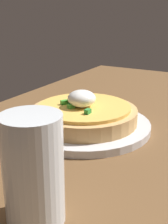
{
  "coord_description": "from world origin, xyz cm",
  "views": [
    {
      "loc": [
        53.2,
        18.56,
        24.35
      ],
      "look_at": [
        5.54,
        -8.28,
        5.34
      ],
      "focal_mm": 49.96,
      "sensor_mm": 36.0,
      "label": 1
    }
  ],
  "objects": [
    {
      "name": "dining_table",
      "position": [
        0.0,
        0.0,
        1.01
      ],
      "size": [
        107.45,
        68.19,
        2.02
      ],
      "primitive_type": "cube",
      "color": "brown",
      "rests_on": "ground"
    },
    {
      "name": "plate",
      "position": [
        5.54,
        -8.28,
        2.68
      ],
      "size": [
        24.87,
        24.87,
        1.32
      ],
      "primitive_type": "cylinder",
      "color": "silver",
      "rests_on": "dining_table"
    },
    {
      "name": "pizza",
      "position": [
        5.58,
        -8.29,
        5.13
      ],
      "size": [
        19.79,
        19.79,
        6.33
      ],
      "color": "tan",
      "rests_on": "plate"
    },
    {
      "name": "cup_near",
      "position": [
        30.94,
        0.17,
        7.47
      ],
      "size": [
        6.43,
        6.43,
        12.12
      ],
      "color": "silver",
      "rests_on": "dining_table"
    }
  ]
}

